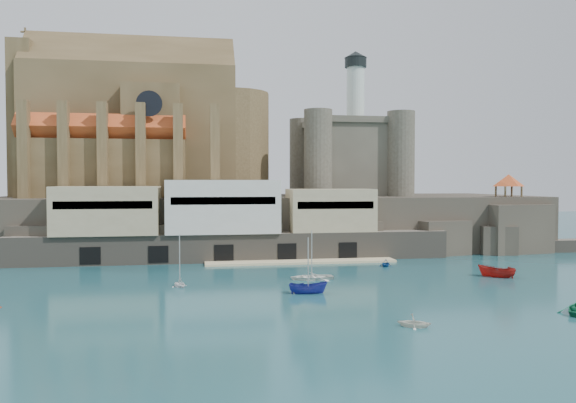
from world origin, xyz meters
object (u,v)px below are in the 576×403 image
(castle_keep, at_px, (349,154))
(pavilion, at_px, (509,182))
(boat_1, at_px, (414,327))
(church, at_px, (143,132))
(boat_2, at_px, (308,293))

(castle_keep, distance_m, pavilion, 30.50)
(boat_1, bearing_deg, church, 49.77)
(castle_keep, relative_size, boat_2, 6.63)
(castle_keep, bearing_deg, boat_2, -110.71)
(pavilion, height_order, boat_1, pavilion)
(church, xyz_separation_m, boat_2, (22.41, -47.83, -22.13))
(boat_2, bearing_deg, boat_1, -153.17)
(pavilion, distance_m, boat_1, 62.22)
(church, distance_m, castle_keep, 40.39)
(boat_1, relative_size, boat_2, 0.65)
(castle_keep, height_order, boat_2, castle_keep)
(church, relative_size, castle_keep, 1.60)
(boat_1, height_order, boat_2, boat_2)
(castle_keep, height_order, boat_1, castle_keep)
(church, relative_size, boat_1, 16.29)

